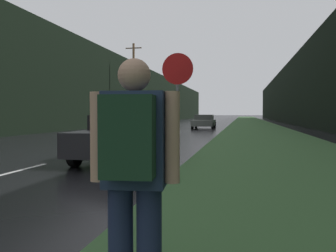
# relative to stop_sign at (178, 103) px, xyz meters

# --- Properties ---
(grass_verge) EXTENTS (6.00, 240.00, 0.02)m
(grass_verge) POSITION_rel_stop_sign_xyz_m (2.73, 31.68, -1.68)
(grass_verge) COLOR #33562D
(grass_verge) RESTS_ON ground_plane
(lane_stripe_b) EXTENTS (0.12, 3.00, 0.01)m
(lane_stripe_b) POSITION_rel_stop_sign_xyz_m (-4.21, 0.21, -1.69)
(lane_stripe_b) COLOR silver
(lane_stripe_b) RESTS_ON ground_plane
(lane_stripe_c) EXTENTS (0.12, 3.00, 0.01)m
(lane_stripe_c) POSITION_rel_stop_sign_xyz_m (-4.21, 7.21, -1.69)
(lane_stripe_c) COLOR silver
(lane_stripe_c) RESTS_ON ground_plane
(lane_stripe_d) EXTENTS (0.12, 3.00, 0.01)m
(lane_stripe_d) POSITION_rel_stop_sign_xyz_m (-4.21, 14.21, -1.69)
(lane_stripe_d) COLOR silver
(lane_stripe_d) RESTS_ON ground_plane
(lane_stripe_e) EXTENTS (0.12, 3.00, 0.01)m
(lane_stripe_e) POSITION_rel_stop_sign_xyz_m (-4.21, 21.21, -1.69)
(lane_stripe_e) COLOR silver
(lane_stripe_e) RESTS_ON ground_plane
(treeline_far_side) EXTENTS (2.00, 140.00, 8.50)m
(treeline_far_side) POSITION_rel_stop_sign_xyz_m (-14.14, 41.68, 2.56)
(treeline_far_side) COLOR black
(treeline_far_side) RESTS_ON ground_plane
(treeline_near_side) EXTENTS (2.00, 140.00, 8.84)m
(treeline_near_side) POSITION_rel_stop_sign_xyz_m (8.73, 41.68, 2.73)
(treeline_near_side) COLOR black
(treeline_near_side) RESTS_ON ground_plane
(utility_pole_far) EXTENTS (1.80, 0.24, 9.07)m
(utility_pole_far) POSITION_rel_stop_sign_xyz_m (-10.30, 29.73, 2.98)
(utility_pole_far) COLOR #4C3823
(utility_pole_far) RESTS_ON ground_plane
(stop_sign) EXTENTS (0.68, 0.07, 2.76)m
(stop_sign) POSITION_rel_stop_sign_xyz_m (0.00, 0.00, 0.00)
(stop_sign) COLOR slate
(stop_sign) RESTS_ON ground_plane
(hitchhiker_with_backpack) EXTENTS (0.64, 0.46, 1.84)m
(hitchhiker_with_backpack) POSITION_rel_stop_sign_xyz_m (0.64, -5.19, -0.64)
(hitchhiker_with_backpack) COLOR #1E2847
(hitchhiker_with_backpack) RESTS_ON ground_plane
(car_passing_near) EXTENTS (1.95, 4.52, 1.41)m
(car_passing_near) POSITION_rel_stop_sign_xyz_m (-2.24, 2.83, -0.96)
(car_passing_near) COLOR black
(car_passing_near) RESTS_ON ground_plane
(car_passing_far) EXTENTS (2.05, 4.34, 1.34)m
(car_passing_far) POSITION_rel_stop_sign_xyz_m (-2.24, 26.38, -1.02)
(car_passing_far) COLOR #4C514C
(car_passing_far) RESTS_ON ground_plane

